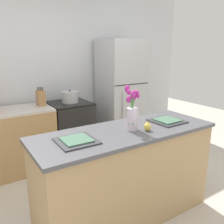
% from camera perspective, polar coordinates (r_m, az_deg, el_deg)
% --- Properties ---
extents(ground_plane, '(10.00, 10.00, 0.00)m').
position_cam_1_polar(ground_plane, '(2.71, 3.13, -23.49)').
color(ground_plane, beige).
extents(back_wall, '(5.20, 0.08, 2.70)m').
position_cam_1_polar(back_wall, '(3.94, -14.16, 9.54)').
color(back_wall, silver).
rests_on(back_wall, ground_plane).
extents(kitchen_island, '(1.80, 0.66, 0.94)m').
position_cam_1_polar(kitchen_island, '(2.45, 3.29, -14.77)').
color(kitchen_island, tan).
rests_on(kitchen_island, ground_plane).
extents(stove_range, '(0.60, 0.61, 0.90)m').
position_cam_1_polar(stove_range, '(3.79, -9.88, -4.39)').
color(stove_range, black).
rests_on(stove_range, ground_plane).
extents(refrigerator, '(0.68, 0.67, 1.84)m').
position_cam_1_polar(refrigerator, '(4.11, 2.09, 4.15)').
color(refrigerator, '#B7BABC').
rests_on(refrigerator, ground_plane).
extents(flower_vase, '(0.14, 0.17, 0.42)m').
position_cam_1_polar(flower_vase, '(2.21, 4.87, -0.11)').
color(flower_vase, silver).
rests_on(flower_vase, kitchen_island).
extents(pear_figurine, '(0.07, 0.07, 0.11)m').
position_cam_1_polar(pear_figurine, '(2.24, 8.53, -3.43)').
color(pear_figurine, '#E5CC4C').
rests_on(pear_figurine, kitchen_island).
extents(plate_setting_left, '(0.32, 0.32, 0.02)m').
position_cam_1_polar(plate_setting_left, '(1.99, -8.56, -6.79)').
color(plate_setting_left, '#333338').
rests_on(plate_setting_left, kitchen_island).
extents(plate_setting_right, '(0.32, 0.32, 0.02)m').
position_cam_1_polar(plate_setting_right, '(2.57, 13.11, -2.03)').
color(plate_setting_right, '#333338').
rests_on(plate_setting_right, kitchen_island).
extents(cooking_pot, '(0.26, 0.26, 0.19)m').
position_cam_1_polar(cooking_pot, '(3.65, -10.06, 3.59)').
color(cooking_pot, '#B2B5B7').
rests_on(cooking_pot, stove_range).
extents(knife_block, '(0.10, 0.14, 0.27)m').
position_cam_1_polar(knife_block, '(3.54, -16.75, 3.25)').
color(knife_block, '#A37547').
rests_on(knife_block, back_counter).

